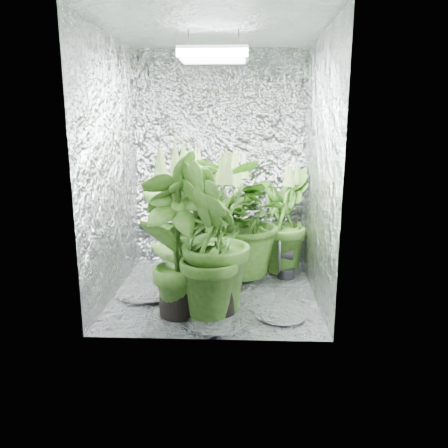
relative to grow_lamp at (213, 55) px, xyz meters
name	(u,v)px	position (x,y,z in m)	size (l,w,h in m)	color
ground	(215,292)	(0.00, 0.00, -1.83)	(1.60, 1.60, 0.00)	silver
walls	(214,169)	(0.00, 0.00, -0.83)	(1.62, 1.62, 2.00)	silver
ceiling	(213,29)	(0.00, 0.00, 0.17)	(1.60, 1.60, 0.01)	silver
grow_lamp	(213,55)	(0.00, 0.00, 0.00)	(0.50, 0.30, 0.22)	gray
plant_a	(208,220)	(-0.07, 0.22, -1.28)	(1.04, 1.04, 1.16)	black
plant_b	(184,222)	(-0.29, 0.37, -1.33)	(0.70, 0.70, 1.08)	black
plant_c	(283,221)	(0.59, 0.52, -1.35)	(0.60, 0.60, 1.03)	black
plant_d	(212,244)	(-0.02, -0.03, -1.41)	(0.60, 0.60, 0.92)	black
plant_e	(239,219)	(0.19, 0.32, -1.29)	(1.19, 1.19, 1.14)	black
plant_f	(179,236)	(-0.22, -0.42, -1.24)	(0.86, 0.86, 1.25)	black
plant_g	(215,241)	(0.03, -0.47, -1.27)	(0.63, 0.63, 1.19)	black
circulation_fan	(283,260)	(0.58, 0.36, -1.66)	(0.16, 0.35, 0.39)	black
plant_label	(224,279)	(0.09, -0.50, -1.53)	(0.05, 0.01, 0.08)	white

